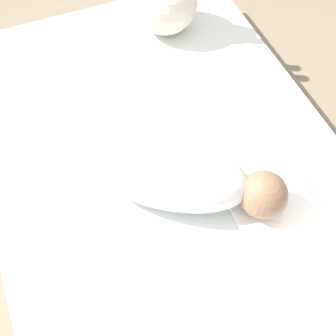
# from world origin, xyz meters

# --- Properties ---
(ground_plane) EXTENTS (12.00, 12.00, 0.00)m
(ground_plane) POSITION_xyz_m (0.00, 0.00, 0.00)
(ground_plane) COLOR #7A6B56
(bed_mattress) EXTENTS (1.48, 0.97, 0.15)m
(bed_mattress) POSITION_xyz_m (0.00, 0.00, 0.07)
(bed_mattress) COLOR white
(bed_mattress) RESTS_ON ground_plane
(burp_cloth) EXTENTS (0.20, 0.22, 0.02)m
(burp_cloth) POSITION_xyz_m (0.27, 0.20, 0.16)
(burp_cloth) COLOR white
(burp_cloth) RESTS_ON bed_mattress
(swaddled_baby) EXTENTS (0.40, 0.48, 0.17)m
(swaddled_baby) POSITION_xyz_m (0.08, -0.01, 0.23)
(swaddled_baby) COLOR white
(swaddled_baby) RESTS_ON bed_mattress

